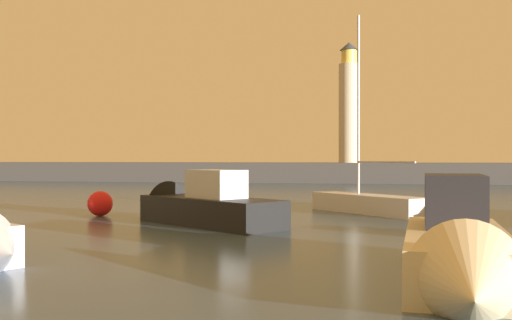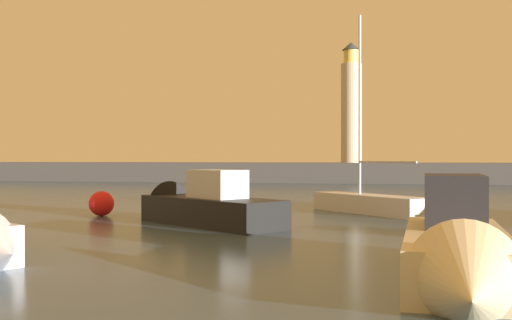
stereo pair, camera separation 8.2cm
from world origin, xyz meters
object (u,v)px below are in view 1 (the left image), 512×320
motorboat_6 (459,254)px  lighthouse (349,106)px  sailboat_moored (368,202)px  mooring_buoy (100,204)px  motorboat_3 (192,206)px

motorboat_6 → lighthouse: bearing=94.6°
sailboat_moored → lighthouse: bearing=93.6°
lighthouse → mooring_buoy: lighthouse is taller
lighthouse → motorboat_6: lighthouse is taller
motorboat_6 → mooring_buoy: bearing=136.8°
lighthouse → motorboat_3: (-4.44, -39.30, -7.04)m
sailboat_moored → motorboat_6: bearing=-83.4°
lighthouse → mooring_buoy: bearing=-103.6°
lighthouse → mooring_buoy: 39.17m
sailboat_moored → mooring_buoy: size_ratio=8.44×
lighthouse → sailboat_moored: size_ratio=1.33×
sailboat_moored → motorboat_3: bearing=-140.2°
lighthouse → mooring_buoy: size_ratio=11.25×
motorboat_3 → motorboat_6: size_ratio=0.99×
motorboat_6 → sailboat_moored: (-1.84, 15.84, -0.18)m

